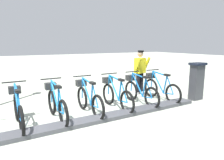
{
  "coord_description": "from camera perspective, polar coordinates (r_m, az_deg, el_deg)",
  "views": [
    {
      "loc": [
        -4.32,
        1.45,
        1.92
      ],
      "look_at": [
        0.5,
        -1.37,
        0.9
      ],
      "focal_mm": 32.27,
      "sensor_mm": 36.0,
      "label": 1
    }
  ],
  "objects": [
    {
      "name": "bike_docked_2",
      "position": [
        5.98,
        1.05,
        -4.08
      ],
      "size": [
        1.72,
        0.54,
        1.02
      ],
      "color": "black",
      "rests_on": "ground"
    },
    {
      "name": "bike_docked_3",
      "position": [
        5.59,
        -6.74,
        -5.2
      ],
      "size": [
        1.72,
        0.54,
        1.02
      ],
      "color": "black",
      "rests_on": "ground"
    },
    {
      "name": "bike_docked_1",
      "position": [
        6.47,
        7.75,
        -3.06
      ],
      "size": [
        1.72,
        0.54,
        1.02
      ],
      "color": "black",
      "rests_on": "ground"
    },
    {
      "name": "dock_rail_base",
      "position": [
        4.93,
        -11.1,
        -12.16
      ],
      "size": [
        0.44,
        7.87,
        0.1
      ],
      "primitive_type": "cube",
      "color": "#47474C",
      "rests_on": "ground"
    },
    {
      "name": "worker_near_rack",
      "position": [
        7.65,
        7.97,
        2.65
      ],
      "size": [
        0.5,
        0.68,
        1.66
      ],
      "color": "white",
      "rests_on": "ground"
    },
    {
      "name": "bike_docked_4",
      "position": [
        5.32,
        -15.55,
        -6.34
      ],
      "size": [
        1.72,
        0.54,
        1.02
      ],
      "color": "black",
      "rests_on": "ground"
    },
    {
      "name": "ground_plane",
      "position": [
        4.95,
        -11.08,
        -12.7
      ],
      "size": [
        60.0,
        60.0,
        0.0
      ],
      "primitive_type": "plane",
      "color": "#ABB09F"
    },
    {
      "name": "bike_docked_5",
      "position": [
        5.18,
        -25.1,
        -7.4
      ],
      "size": [
        1.72,
        0.54,
        1.02
      ],
      "color": "black",
      "rests_on": "ground"
    },
    {
      "name": "bike_docked_0",
      "position": [
        7.04,
        13.43,
        -2.16
      ],
      "size": [
        1.72,
        0.54,
        1.02
      ],
      "color": "black",
      "rests_on": "ground"
    },
    {
      "name": "payment_kiosk",
      "position": [
        7.46,
        22.83,
        -0.15
      ],
      "size": [
        0.36,
        0.52,
        1.28
      ],
      "color": "#38383D",
      "rests_on": "ground"
    }
  ]
}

